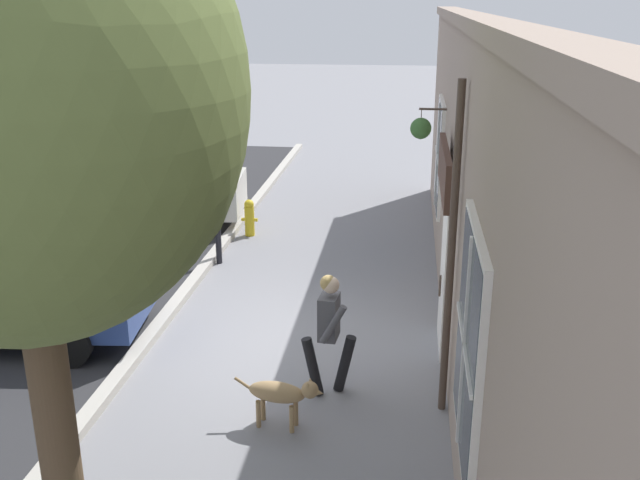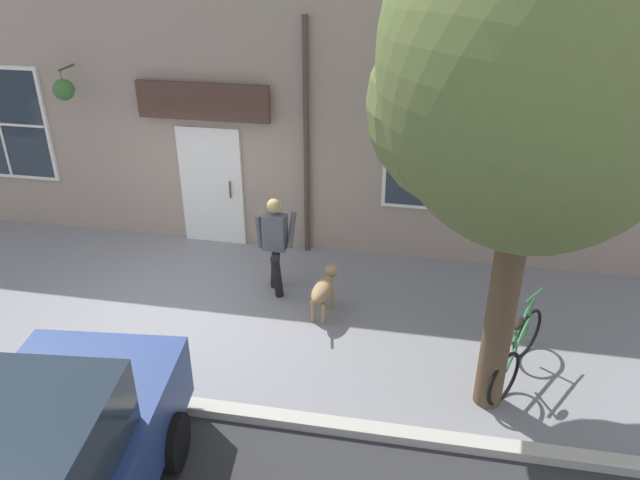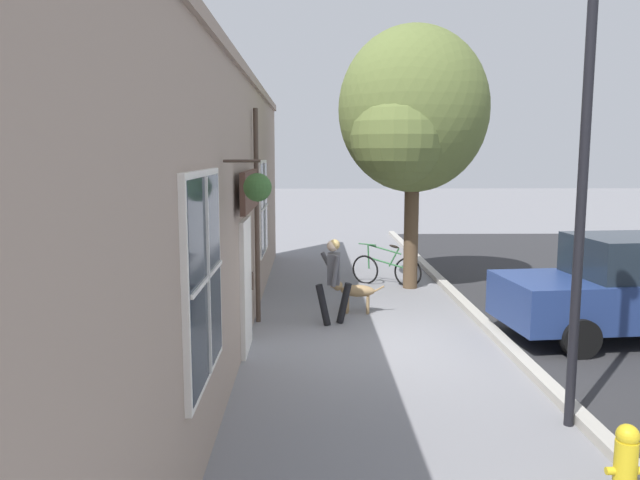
% 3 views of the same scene
% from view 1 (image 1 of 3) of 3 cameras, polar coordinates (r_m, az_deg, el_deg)
% --- Properties ---
extents(ground_plane, '(90.00, 90.00, 0.00)m').
position_cam_1_polar(ground_plane, '(10.33, -2.54, -8.23)').
color(ground_plane, gray).
extents(storefront_facade, '(0.95, 18.00, 4.50)m').
position_cam_1_polar(storefront_facade, '(9.43, 11.46, 3.46)').
color(storefront_facade, gray).
rests_on(storefront_facade, ground_plane).
extents(pedestrian_walking, '(0.68, 0.58, 1.58)m').
position_cam_1_polar(pedestrian_walking, '(8.71, 0.74, -6.78)').
color(pedestrian_walking, black).
rests_on(pedestrian_walking, ground_plane).
extents(dog_on_leash, '(1.07, 0.36, 0.66)m').
position_cam_1_polar(dog_on_leash, '(8.28, -3.06, -12.15)').
color(dog_on_leash, '#997A51').
rests_on(dog_on_leash, ground_plane).
extents(street_tree_by_curb, '(3.37, 3.16, 5.94)m').
position_cam_1_polar(street_tree_by_curb, '(5.58, -22.11, 9.73)').
color(street_tree_by_curb, brown).
rests_on(street_tree_by_curb, ground_plane).
extents(parked_car_nearest_curb, '(4.46, 2.27, 1.75)m').
position_cam_1_polar(parked_car_nearest_curb, '(15.89, -14.23, 4.33)').
color(parked_car_nearest_curb, beige).
rests_on(parked_car_nearest_curb, ground_plane).
extents(street_lamp, '(0.32, 0.32, 5.19)m').
position_cam_1_polar(street_lamp, '(12.67, -8.75, 12.54)').
color(street_lamp, black).
rests_on(street_lamp, ground_plane).
extents(fire_hydrant, '(0.34, 0.20, 0.77)m').
position_cam_1_polar(fire_hydrant, '(14.81, -5.67, 1.83)').
color(fire_hydrant, gold).
rests_on(fire_hydrant, ground_plane).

